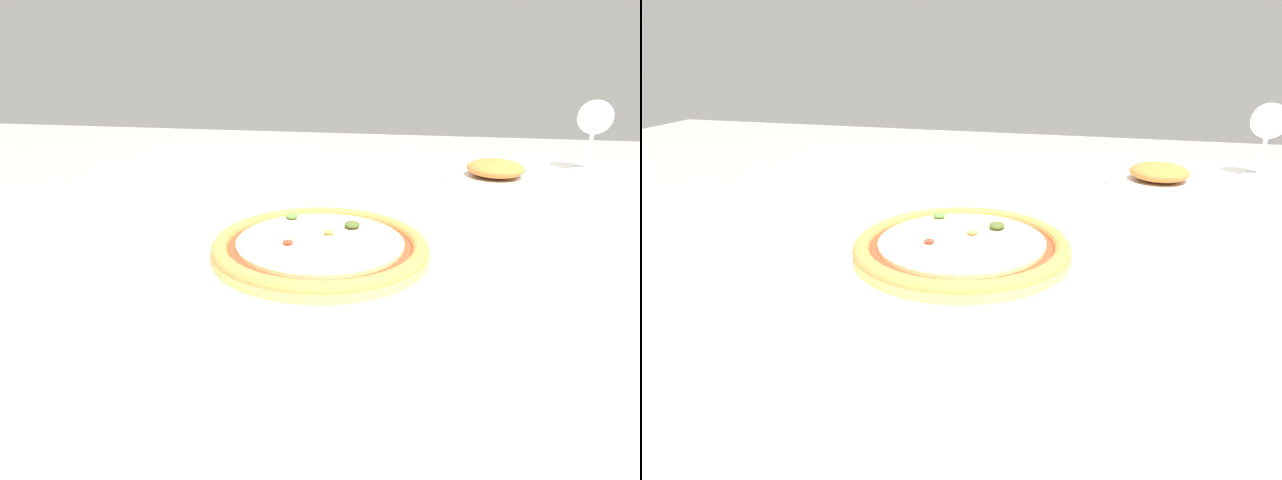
# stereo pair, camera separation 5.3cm
# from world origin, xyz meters

# --- Properties ---
(dining_table) EXTENTS (1.47, 1.15, 0.74)m
(dining_table) POSITION_xyz_m (0.00, 0.00, 0.67)
(dining_table) COLOR #997047
(dining_table) RESTS_ON ground_plane
(pizza_plate) EXTENTS (0.29, 0.29, 0.04)m
(pizza_plate) POSITION_xyz_m (-0.20, -0.12, 0.76)
(pizza_plate) COLOR white
(pizza_plate) RESTS_ON dining_table
(fork) EXTENTS (0.06, 0.17, 0.00)m
(fork) POSITION_xyz_m (-0.58, 0.04, 0.74)
(fork) COLOR silver
(fork) RESTS_ON dining_table
(wine_glass_far_left) EXTENTS (0.07, 0.07, 0.14)m
(wine_glass_far_left) POSITION_xyz_m (0.27, 0.45, 0.84)
(wine_glass_far_left) COLOR silver
(wine_glass_far_left) RESTS_ON dining_table
(side_plate) EXTENTS (0.19, 0.19, 0.04)m
(side_plate) POSITION_xyz_m (0.07, 0.33, 0.75)
(side_plate) COLOR white
(side_plate) RESTS_ON dining_table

